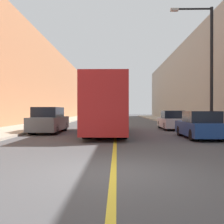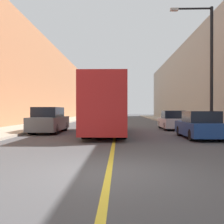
{
  "view_description": "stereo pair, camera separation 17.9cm",
  "coord_description": "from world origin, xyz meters",
  "px_view_note": "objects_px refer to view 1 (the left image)",
  "views": [
    {
      "loc": [
        0.09,
        -6.58,
        1.59
      ],
      "look_at": [
        -0.27,
        12.67,
        1.46
      ],
      "focal_mm": 42.0,
      "sensor_mm": 36.0,
      "label": 1
    },
    {
      "loc": [
        0.27,
        -6.57,
        1.59
      ],
      "look_at": [
        -0.27,
        12.67,
        1.46
      ],
      "focal_mm": 42.0,
      "sensor_mm": 36.0,
      "label": 2
    }
  ],
  "objects_px": {
    "bus": "(107,106)",
    "car_right_mid": "(172,121)",
    "street_lamp_right": "(208,61)",
    "car_right_near": "(201,126)",
    "parked_suv_left": "(49,121)"
  },
  "relations": [
    {
      "from": "car_right_near",
      "to": "street_lamp_right",
      "type": "height_order",
      "value": "street_lamp_right"
    },
    {
      "from": "parked_suv_left",
      "to": "car_right_near",
      "type": "relative_size",
      "value": 1.14
    },
    {
      "from": "bus",
      "to": "car_right_near",
      "type": "relative_size",
      "value": 2.31
    },
    {
      "from": "car_right_near",
      "to": "car_right_mid",
      "type": "relative_size",
      "value": 1.02
    },
    {
      "from": "car_right_mid",
      "to": "street_lamp_right",
      "type": "height_order",
      "value": "street_lamp_right"
    },
    {
      "from": "parked_suv_left",
      "to": "street_lamp_right",
      "type": "distance_m",
      "value": 11.43
    },
    {
      "from": "car_right_near",
      "to": "car_right_mid",
      "type": "distance_m",
      "value": 6.86
    },
    {
      "from": "bus",
      "to": "parked_suv_left",
      "type": "height_order",
      "value": "bus"
    },
    {
      "from": "parked_suv_left",
      "to": "street_lamp_right",
      "type": "xyz_separation_m",
      "value": [
        10.64,
        -1.44,
        3.89
      ]
    },
    {
      "from": "bus",
      "to": "car_right_mid",
      "type": "height_order",
      "value": "bus"
    },
    {
      "from": "car_right_mid",
      "to": "street_lamp_right",
      "type": "bearing_deg",
      "value": -74.87
    },
    {
      "from": "street_lamp_right",
      "to": "bus",
      "type": "bearing_deg",
      "value": 174.31
    },
    {
      "from": "street_lamp_right",
      "to": "car_right_mid",
      "type": "bearing_deg",
      "value": 105.13
    },
    {
      "from": "car_right_mid",
      "to": "street_lamp_right",
      "type": "relative_size",
      "value": 0.53
    },
    {
      "from": "bus",
      "to": "street_lamp_right",
      "type": "xyz_separation_m",
      "value": [
        6.52,
        -0.65,
        2.84
      ]
    }
  ]
}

